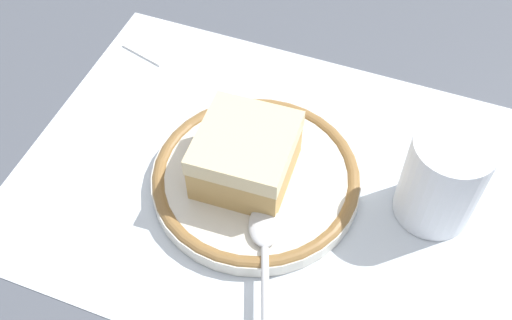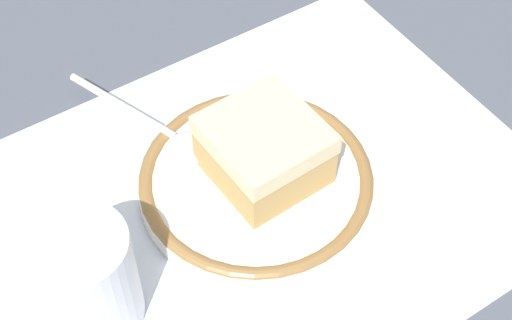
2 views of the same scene
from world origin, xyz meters
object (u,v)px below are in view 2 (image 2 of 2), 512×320
at_px(plate, 256,181).
at_px(cup, 89,283).
at_px(cake_slice, 264,150).
at_px(spoon, 171,133).

bearing_deg(plate, cup, -168.93).
distance_m(cake_slice, spoon, 0.08).
bearing_deg(spoon, cake_slice, -58.30).
height_order(plate, spoon, spoon).
relative_size(cake_slice, cup, 0.97).
bearing_deg(plate, spoon, 115.78).
height_order(plate, cup, cup).
height_order(plate, cake_slice, cake_slice).
bearing_deg(spoon, plate, -64.22).
distance_m(spoon, cup, 0.15).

